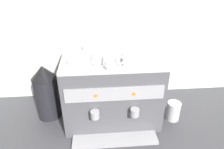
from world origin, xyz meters
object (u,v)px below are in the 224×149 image
(ceramic_cup_3, at_px, (128,60))
(ceramic_cup_4, at_px, (98,57))
(ceramic_cup_0, at_px, (88,46))
(ceramic_bowl_2, at_px, (78,62))
(ceramic_cup_1, at_px, (119,56))
(ceramic_cup_2, at_px, (109,62))
(ceramic_bowl_0, at_px, (111,51))
(milk_pitcher, at_px, (173,111))
(coffee_grinder, at_px, (46,92))
(espresso_machine, at_px, (112,90))
(ceramic_bowl_1, at_px, (131,55))

(ceramic_cup_3, height_order, ceramic_cup_4, ceramic_cup_4)
(ceramic_cup_3, xyz_separation_m, ceramic_cup_4, (-0.17, 0.05, 0.00))
(ceramic_cup_0, height_order, ceramic_bowl_2, ceramic_cup_0)
(ceramic_cup_1, bearing_deg, ceramic_cup_2, -133.83)
(ceramic_bowl_0, bearing_deg, milk_pitcher, -15.51)
(ceramic_cup_3, bearing_deg, ceramic_cup_1, 132.01)
(ceramic_cup_2, xyz_separation_m, coffee_grinder, (-0.44, 0.19, -0.31))
(ceramic_cup_1, height_order, ceramic_cup_2, same)
(ceramic_cup_0, distance_m, ceramic_bowl_2, 0.23)
(ceramic_cup_3, relative_size, coffee_grinder, 0.27)
(espresso_machine, distance_m, ceramic_cup_1, 0.29)
(espresso_machine, height_order, milk_pitcher, espresso_machine)
(ceramic_cup_4, height_order, coffee_grinder, ceramic_cup_4)
(espresso_machine, bearing_deg, ceramic_bowl_1, -7.85)
(ceramic_cup_2, height_order, coffee_grinder, ceramic_cup_2)
(ceramic_cup_1, relative_size, coffee_grinder, 0.23)
(espresso_machine, bearing_deg, ceramic_cup_3, -53.62)
(ceramic_cup_0, distance_m, ceramic_cup_3, 0.35)
(espresso_machine, height_order, ceramic_cup_2, ceramic_cup_2)
(ceramic_cup_3, height_order, ceramic_bowl_1, ceramic_cup_3)
(coffee_grinder, bearing_deg, ceramic_bowl_2, -30.07)
(ceramic_cup_0, xyz_separation_m, ceramic_bowl_2, (-0.06, -0.22, -0.01))
(espresso_machine, bearing_deg, ceramic_cup_4, -142.43)
(espresso_machine, distance_m, milk_pitcher, 0.48)
(ceramic_bowl_1, bearing_deg, ceramic_bowl_0, 144.88)
(ceramic_cup_3, bearing_deg, ceramic_cup_2, -173.95)
(ceramic_bowl_2, distance_m, coffee_grinder, 0.42)
(ceramic_bowl_0, distance_m, milk_pitcher, 0.64)
(ceramic_cup_2, bearing_deg, milk_pitcher, 8.74)
(ceramic_cup_0, height_order, coffee_grinder, ceramic_cup_0)
(ceramic_cup_2, height_order, ceramic_bowl_2, ceramic_cup_2)
(ceramic_cup_0, distance_m, ceramic_bowl_0, 0.17)
(ceramic_cup_3, height_order, ceramic_bowl_2, ceramic_cup_3)
(ceramic_bowl_2, height_order, coffee_grinder, ceramic_bowl_2)
(coffee_grinder, bearing_deg, ceramic_cup_4, -19.28)
(ceramic_cup_1, height_order, ceramic_cup_3, ceramic_cup_3)
(ceramic_cup_1, xyz_separation_m, milk_pitcher, (0.41, 0.01, -0.45))
(ceramic_cup_3, bearing_deg, ceramic_cup_4, 165.21)
(ceramic_cup_0, relative_size, ceramic_bowl_1, 1.03)
(coffee_grinder, bearing_deg, ceramic_cup_0, 12.66)
(ceramic_bowl_2, bearing_deg, ceramic_cup_1, 5.69)
(ceramic_cup_4, relative_size, milk_pitcher, 0.76)
(ceramic_cup_3, height_order, milk_pitcher, ceramic_cup_3)
(ceramic_bowl_0, bearing_deg, ceramic_cup_0, 157.40)
(ceramic_cup_2, height_order, ceramic_cup_3, ceramic_cup_3)
(ceramic_bowl_1, xyz_separation_m, ceramic_bowl_2, (-0.33, -0.07, 0.00))
(espresso_machine, distance_m, ceramic_bowl_2, 0.35)
(ceramic_cup_3, bearing_deg, ceramic_bowl_2, 174.11)
(ceramic_cup_4, xyz_separation_m, ceramic_bowl_2, (-0.12, -0.02, -0.02))
(ceramic_cup_0, bearing_deg, ceramic_bowl_2, -104.73)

